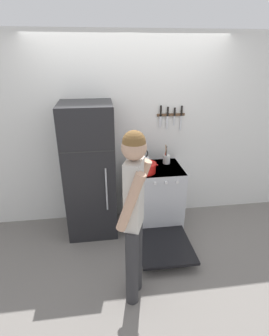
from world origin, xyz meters
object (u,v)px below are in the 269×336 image
at_px(stove_range, 155,198).
at_px(utensil_jar, 166,159).
at_px(tea_kettle, 143,160).
at_px(refrigerator, 90,172).
at_px(person, 134,212).
at_px(dutch_oven_pot, 145,168).

bearing_deg(stove_range, utensil_jar, 42.87).
height_order(tea_kettle, utensil_jar, utensil_jar).
xyz_separation_m(refrigerator, person, (0.42, -1.18, 0.12)).
distance_m(dutch_oven_pot, tea_kettle, 0.24).
height_order(refrigerator, dutch_oven_pot, refrigerator).
distance_m(stove_range, dutch_oven_pot, 0.54).
bearing_deg(dutch_oven_pot, utensil_jar, 36.15).
xyz_separation_m(tea_kettle, utensil_jar, (0.32, 0.01, -0.00)).
xyz_separation_m(dutch_oven_pot, tea_kettle, (0.01, 0.24, 0.00)).
distance_m(refrigerator, tea_kettle, 0.73).
distance_m(stove_range, tea_kettle, 0.56).
bearing_deg(stove_range, dutch_oven_pot, -152.84).
height_order(refrigerator, stove_range, refrigerator).
height_order(stove_range, utensil_jar, utensil_jar).
bearing_deg(person, refrigerator, 40.30).
bearing_deg(dutch_oven_pot, stove_range, 27.16).
relative_size(refrigerator, stove_range, 1.35).
bearing_deg(refrigerator, tea_kettle, 9.73).
bearing_deg(dutch_oven_pot, refrigerator, 170.55).
distance_m(stove_range, person, 1.35).
bearing_deg(refrigerator, dutch_oven_pot, -9.45).
bearing_deg(stove_range, refrigerator, 177.67).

